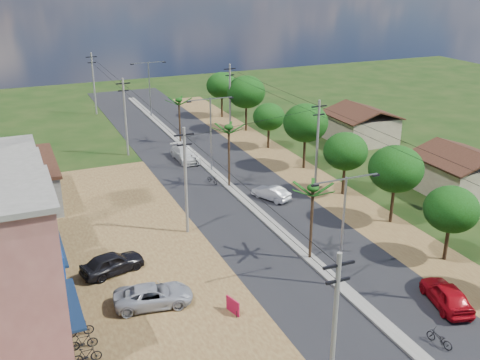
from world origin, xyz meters
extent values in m
plane|color=black|center=(0.00, 0.00, 0.00)|extent=(160.00, 160.00, 0.00)
cube|color=black|center=(0.00, 15.00, 0.02)|extent=(12.00, 110.00, 0.04)
cube|color=#605E56|center=(0.00, 18.00, 0.09)|extent=(1.00, 90.00, 0.18)
cube|color=#50351B|center=(-15.00, 8.00, 0.02)|extent=(18.00, 46.00, 0.04)
cube|color=#50351B|center=(8.50, 15.00, 0.01)|extent=(5.00, 90.00, 0.03)
cube|color=#0E1F3D|center=(-17.60, 0.00, 3.10)|extent=(0.80, 5.40, 0.15)
cube|color=black|center=(-17.95, 0.00, 1.30)|extent=(0.10, 3.00, 2.40)
cube|color=navy|center=(-17.92, 0.00, 6.50)|extent=(0.12, 4.20, 1.20)
cube|color=#0E1F3D|center=(-17.60, 7.00, 3.10)|extent=(0.80, 5.40, 0.15)
cube|color=black|center=(-17.95, 7.00, 1.30)|extent=(0.10, 3.00, 2.40)
cube|color=navy|center=(-17.92, 7.00, 5.85)|extent=(0.12, 4.20, 1.20)
cube|color=#0E1F3D|center=(-17.60, 14.00, 3.10)|extent=(0.80, 5.40, 0.15)
cube|color=black|center=(-17.95, 14.00, 1.30)|extent=(0.10, 3.00, 2.40)
cube|color=navy|center=(-17.92, 14.00, 5.20)|extent=(0.12, 4.20, 1.20)
cube|color=gray|center=(20.00, 10.00, 1.65)|extent=(7.00, 7.00, 3.30)
cube|color=gray|center=(21.00, 28.00, 1.65)|extent=(7.00, 7.00, 3.30)
cylinder|color=black|center=(9.30, 0.00, 1.92)|extent=(0.28, 0.28, 3.85)
ellipsoid|color=black|center=(9.30, 0.00, 4.12)|extent=(4.00, 4.00, 3.40)
cylinder|color=black|center=(9.70, 7.00, 2.27)|extent=(0.28, 0.28, 4.55)
ellipsoid|color=black|center=(9.70, 7.00, 4.88)|extent=(4.60, 4.60, 3.91)
cylinder|color=black|center=(9.40, 14.00, 2.03)|extent=(0.28, 0.28, 4.06)
ellipsoid|color=black|center=(9.40, 14.00, 4.35)|extent=(4.20, 4.20, 3.57)
cylinder|color=black|center=(9.60, 22.00, 2.38)|extent=(0.28, 0.28, 4.76)
ellipsoid|color=black|center=(9.60, 22.00, 5.10)|extent=(4.80, 4.80, 4.08)
cylinder|color=black|center=(9.20, 30.00, 1.82)|extent=(0.28, 0.28, 3.64)
ellipsoid|color=black|center=(9.20, 30.00, 3.90)|extent=(3.80, 3.80, 3.23)
cylinder|color=black|center=(9.80, 38.00, 2.45)|extent=(0.28, 0.28, 4.90)
ellipsoid|color=black|center=(9.80, 38.00, 5.25)|extent=(5.00, 5.00, 4.25)
cylinder|color=black|center=(9.50, 46.00, 2.17)|extent=(0.28, 0.28, 4.34)
ellipsoid|color=black|center=(9.50, 46.00, 4.65)|extent=(4.40, 4.40, 3.74)
cylinder|color=black|center=(0.00, 4.00, 2.90)|extent=(0.22, 0.22, 5.80)
cylinder|color=black|center=(0.00, 20.00, 3.10)|extent=(0.22, 0.22, 6.20)
cylinder|color=black|center=(0.00, 36.00, 2.75)|extent=(0.22, 0.22, 5.50)
cylinder|color=gray|center=(0.00, 0.00, 4.00)|extent=(0.16, 0.16, 8.00)
cube|color=gray|center=(1.20, 0.00, 7.90)|extent=(2.40, 0.08, 0.08)
cube|color=gray|center=(-1.20, 0.00, 7.90)|extent=(2.40, 0.08, 0.08)
cube|color=black|center=(2.30, 0.00, 7.80)|extent=(0.50, 0.18, 0.12)
cube|color=black|center=(-2.30, 0.00, 7.80)|extent=(0.50, 0.18, 0.12)
cylinder|color=gray|center=(0.00, 25.00, 4.00)|extent=(0.16, 0.16, 8.00)
cube|color=gray|center=(1.20, 25.00, 7.90)|extent=(2.40, 0.08, 0.08)
cube|color=gray|center=(-1.20, 25.00, 7.90)|extent=(2.40, 0.08, 0.08)
cube|color=black|center=(2.30, 25.00, 7.80)|extent=(0.50, 0.18, 0.12)
cube|color=black|center=(-2.30, 25.00, 7.80)|extent=(0.50, 0.18, 0.12)
cylinder|color=gray|center=(0.00, 50.00, 4.00)|extent=(0.16, 0.16, 8.00)
cube|color=gray|center=(1.20, 50.00, 7.90)|extent=(2.40, 0.08, 0.08)
cube|color=gray|center=(-1.20, 50.00, 7.90)|extent=(2.40, 0.08, 0.08)
cube|color=black|center=(2.30, 50.00, 7.80)|extent=(0.50, 0.18, 0.12)
cube|color=black|center=(-2.30, 50.00, 7.80)|extent=(0.50, 0.18, 0.12)
cylinder|color=#605E56|center=(-7.00, -10.00, 4.50)|extent=(0.24, 0.24, 9.00)
cube|color=black|center=(-7.00, -10.00, 8.40)|extent=(1.60, 0.12, 0.12)
cube|color=black|center=(-7.00, -10.00, 7.60)|extent=(1.20, 0.12, 0.12)
cylinder|color=#605E56|center=(-7.00, 12.00, 4.50)|extent=(0.24, 0.24, 9.00)
cube|color=black|center=(-7.00, 12.00, 8.40)|extent=(1.60, 0.12, 0.12)
cube|color=black|center=(-7.00, 12.00, 7.60)|extent=(1.20, 0.12, 0.12)
cylinder|color=#605E56|center=(-7.00, 34.00, 4.50)|extent=(0.24, 0.24, 9.00)
cube|color=black|center=(-7.00, 34.00, 8.40)|extent=(1.60, 0.12, 0.12)
cube|color=black|center=(-7.00, 34.00, 7.60)|extent=(1.20, 0.12, 0.12)
cylinder|color=#605E56|center=(-7.00, 55.00, 4.50)|extent=(0.24, 0.24, 9.00)
cube|color=black|center=(-7.00, 55.00, 8.40)|extent=(1.60, 0.12, 0.12)
cube|color=black|center=(-7.00, 55.00, 7.60)|extent=(1.20, 0.12, 0.12)
cylinder|color=#605E56|center=(7.50, 16.00, 4.50)|extent=(0.24, 0.24, 9.00)
cube|color=black|center=(7.50, 16.00, 8.40)|extent=(1.60, 0.12, 0.12)
cube|color=black|center=(7.50, 16.00, 7.60)|extent=(1.20, 0.12, 0.12)
cylinder|color=#605E56|center=(7.50, 38.00, 4.50)|extent=(0.24, 0.24, 9.00)
cube|color=black|center=(7.50, 38.00, 8.40)|extent=(1.60, 0.12, 0.12)
cube|color=black|center=(7.50, 38.00, 7.60)|extent=(1.20, 0.12, 0.12)
imported|color=#960810|center=(5.00, -4.85, 0.79)|extent=(2.97, 4.95, 1.58)
imported|color=#A5A7AD|center=(2.43, 15.52, 0.64)|extent=(2.86, 4.08, 1.28)
imported|color=beige|center=(-1.50, 29.50, 0.76)|extent=(2.28, 5.27, 1.51)
imported|color=#A5A7AD|center=(-12.37, 2.68, 0.71)|extent=(5.40, 3.11, 1.42)
imported|color=black|center=(-13.99, 7.86, 0.78)|extent=(4.90, 2.98, 1.56)
imported|color=black|center=(1.76, -7.90, 0.46)|extent=(0.98, 1.83, 0.91)
imported|color=black|center=(-1.20, 21.57, 0.43)|extent=(0.98, 1.73, 0.86)
imported|color=black|center=(-1.20, 27.47, 0.57)|extent=(1.17, 1.96, 1.14)
cube|color=#A90F35|center=(-8.00, -0.18, 0.53)|extent=(0.42, 1.24, 1.06)
cylinder|color=black|center=(-8.00, -0.77, 0.26)|extent=(0.04, 0.04, 0.53)
cylinder|color=black|center=(-8.00, 0.40, 0.26)|extent=(0.04, 0.04, 0.53)
imported|color=black|center=(-17.26, -1.36, 0.50)|extent=(1.67, 0.50, 1.00)
imported|color=black|center=(-17.26, -0.06, 0.50)|extent=(1.67, 0.50, 1.00)
imported|color=black|center=(-17.26, 1.24, 0.50)|extent=(1.67, 0.50, 1.00)
camera|label=1|loc=(-19.53, -28.15, 20.69)|focal=42.00mm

